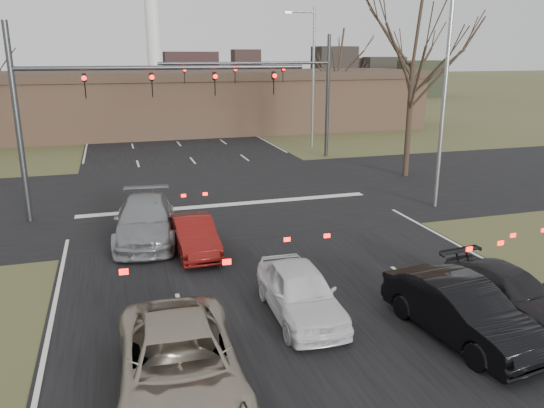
{
  "coord_description": "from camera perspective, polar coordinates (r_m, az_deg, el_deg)",
  "views": [
    {
      "loc": [
        -4.95,
        -10.19,
        6.75
      ],
      "look_at": [
        -0.08,
        5.83,
        2.0
      ],
      "focal_mm": 35.0,
      "sensor_mm": 36.0,
      "label": 1
    }
  ],
  "objects": [
    {
      "name": "tree_right_near",
      "position": [
        30.74,
        15.29,
        19.32
      ],
      "size": [
        6.9,
        6.9,
        11.5
      ],
      "color": "black",
      "rests_on": "ground"
    },
    {
      "name": "building",
      "position": [
        48.86,
        -8.82,
        10.85
      ],
      "size": [
        42.4,
        10.4,
        5.3
      ],
      "color": "#8A654A",
      "rests_on": "ground"
    },
    {
      "name": "car_white_sedan",
      "position": [
        14.22,
        3.06,
        -9.38
      ],
      "size": [
        1.76,
        4.13,
        1.39
      ],
      "primitive_type": "imported",
      "rotation": [
        0.0,
        0.0,
        -0.03
      ],
      "color": "white",
      "rests_on": "ground"
    },
    {
      "name": "mast_arm_near",
      "position": [
        23.25,
        -17.88,
        10.96
      ],
      "size": [
        12.12,
        0.24,
        8.0
      ],
      "color": "#383A3D",
      "rests_on": "ground"
    },
    {
      "name": "car_red_ahead",
      "position": [
        18.77,
        -8.36,
        -3.37
      ],
      "size": [
        1.39,
        3.82,
        1.25
      ],
      "primitive_type": "imported",
      "rotation": [
        0.0,
        0.0,
        0.02
      ],
      "color": "#5E0F0D",
      "rests_on": "ground"
    },
    {
      "name": "ground",
      "position": [
        13.19,
        8.01,
        -15.12
      ],
      "size": [
        360.0,
        360.0,
        0.0
      ],
      "primitive_type": "plane",
      "color": "#4A4C28",
      "rests_on": "ground"
    },
    {
      "name": "streetlight_right_near",
      "position": [
        24.47,
        17.81,
        12.38
      ],
      "size": [
        2.34,
        0.25,
        10.0
      ],
      "color": "gray",
      "rests_on": "ground"
    },
    {
      "name": "tree_right_far",
      "position": [
        49.4,
        7.2,
        15.95
      ],
      "size": [
        5.4,
        5.4,
        9.0
      ],
      "color": "black",
      "rests_on": "ground"
    },
    {
      "name": "car_black_hatch",
      "position": [
        13.95,
        19.66,
        -10.71
      ],
      "size": [
        2.11,
        4.59,
        1.46
      ],
      "primitive_type": "imported",
      "rotation": [
        0.0,
        0.0,
        0.13
      ],
      "color": "black",
      "rests_on": "ground"
    },
    {
      "name": "road_cross",
      "position": [
        26.54,
        -5.59,
        1.06
      ],
      "size": [
        200.0,
        14.0,
        0.02
      ],
      "primitive_type": "cube",
      "color": "black",
      "rests_on": "ground"
    },
    {
      "name": "road_main",
      "position": [
        70.69,
        -13.0,
        9.96
      ],
      "size": [
        14.0,
        300.0,
        0.02
      ],
      "primitive_type": "cube",
      "color": "black",
      "rests_on": "ground"
    },
    {
      "name": "streetlight_right_far",
      "position": [
        39.85,
        4.22,
        14.12
      ],
      "size": [
        2.34,
        0.25,
        10.0
      ],
      "color": "gray",
      "rests_on": "ground"
    },
    {
      "name": "car_charcoal_sedan",
      "position": [
        15.82,
        24.1,
        -8.54
      ],
      "size": [
        2.08,
        4.24,
        1.19
      ],
      "primitive_type": "imported",
      "rotation": [
        0.0,
        0.0,
        0.11
      ],
      "color": "black",
      "rests_on": "ground"
    },
    {
      "name": "car_silver_suv",
      "position": [
        11.27,
        -9.86,
        -16.67
      ],
      "size": [
        2.65,
        5.37,
        1.47
      ],
      "primitive_type": "imported",
      "rotation": [
        0.0,
        0.0,
        -0.04
      ],
      "color": "#9F9480",
      "rests_on": "ground"
    },
    {
      "name": "car_grey_ahead",
      "position": [
        20.37,
        -13.48,
        -1.68
      ],
      "size": [
        2.69,
        5.5,
        1.54
      ],
      "primitive_type": "imported",
      "rotation": [
        0.0,
        0.0,
        -0.1
      ],
      "color": "gray",
      "rests_on": "ground"
    },
    {
      "name": "mast_arm_far",
      "position": [
        35.05,
        1.69,
        12.99
      ],
      "size": [
        11.12,
        0.24,
        8.0
      ],
      "color": "#383A3D",
      "rests_on": "ground"
    }
  ]
}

